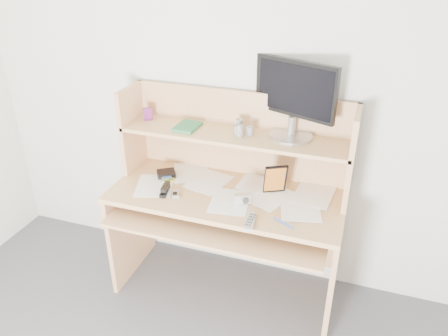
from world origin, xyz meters
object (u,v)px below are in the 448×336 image
(keyboard, at_px, (226,217))
(game_case, at_px, (275,179))
(tv_remote, at_px, (250,221))
(monitor, at_px, (294,97))
(desk, at_px, (230,195))

(keyboard, bearing_deg, game_case, 39.79)
(game_case, bearing_deg, tv_remote, -126.59)
(keyboard, relative_size, monitor, 0.86)
(game_case, bearing_deg, desk, 154.67)
(keyboard, height_order, game_case, game_case)
(keyboard, distance_m, game_case, 0.37)
(keyboard, bearing_deg, monitor, 48.71)
(tv_remote, xyz_separation_m, monitor, (0.11, 0.48, 0.55))
(desk, relative_size, keyboard, 3.32)
(desk, height_order, keyboard, desk)
(monitor, bearing_deg, game_case, -89.08)
(game_case, distance_m, monitor, 0.49)
(desk, bearing_deg, tv_remote, -56.50)
(tv_remote, xyz_separation_m, game_case, (0.05, 0.34, 0.09))
(desk, height_order, monitor, monitor)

